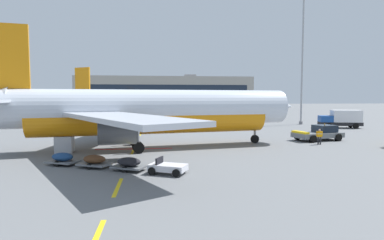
# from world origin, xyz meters

# --- Properties ---
(ground) EXTENTS (400.00, 400.00, 0.00)m
(ground) POSITION_xyz_m (40.00, 40.00, 0.00)
(ground) COLOR slate
(apron_paint_markings) EXTENTS (8.00, 96.97, 0.01)m
(apron_paint_markings) POSITION_xyz_m (18.00, 38.05, 0.00)
(apron_paint_markings) COLOR yellow
(apron_paint_markings) RESTS_ON ground
(airliner_foreground) EXTENTS (34.74, 34.13, 12.20)m
(airliner_foreground) POSITION_xyz_m (19.52, 22.38, 3.95)
(airliner_foreground) COLOR silver
(airliner_foreground) RESTS_ON ground
(pushback_tug) EXTENTS (6.48, 4.20, 2.08)m
(pushback_tug) POSITION_xyz_m (40.63, 26.02, 0.90)
(pushback_tug) COLOR slate
(pushback_tug) RESTS_ON ground
(airliner_mid_left) EXTENTS (34.07, 31.98, 12.78)m
(airliner_mid_left) POSITION_xyz_m (14.14, 62.62, 4.14)
(airliner_mid_left) COLOR silver
(airliner_mid_left) RESTS_ON ground
(fuel_service_truck) EXTENTS (7.36, 3.89, 3.14)m
(fuel_service_truck) POSITION_xyz_m (52.74, 40.69, 1.65)
(fuel_service_truck) COLOR black
(fuel_service_truck) RESTS_ON ground
(baggage_train) EXTENTS (11.13, 6.25, 1.14)m
(baggage_train) POSITION_xyz_m (16.98, 12.83, 0.53)
(baggage_train) COLOR silver
(baggage_train) RESTS_ON ground
(ground_crew_worker) EXTENTS (0.69, 0.34, 1.78)m
(ground_crew_worker) POSITION_xyz_m (38.84, 22.68, 1.02)
(ground_crew_worker) COLOR #232328
(ground_crew_worker) RESTS_ON ground
(uld_cargo_container) EXTENTS (1.68, 1.64, 1.60)m
(uld_cargo_container) POSITION_xyz_m (11.34, 20.79, 0.80)
(uld_cargo_container) COLOR #B7BCC6
(uld_cargo_container) RESTS_ON ground
(apron_light_mast_far) EXTENTS (1.80, 1.80, 30.14)m
(apron_light_mast_far) POSITION_xyz_m (49.01, 48.47, 18.32)
(apron_light_mast_far) COLOR slate
(apron_light_mast_far) RESTS_ON ground
(terminal_satellite) EXTENTS (87.86, 26.43, 17.33)m
(terminal_satellite) POSITION_xyz_m (25.18, 155.38, 7.88)
(terminal_satellite) COLOR #9E998E
(terminal_satellite) RESTS_ON ground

